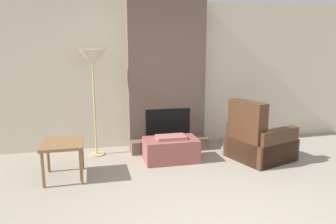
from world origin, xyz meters
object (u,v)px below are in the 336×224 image
at_px(side_table, 63,147).
at_px(ottoman, 171,149).
at_px(armchair, 257,142).
at_px(floor_lamp_left, 92,62).

bearing_deg(side_table, ottoman, 11.57).
distance_m(ottoman, armchair, 1.41).
relative_size(ottoman, floor_lamp_left, 0.48).
relative_size(armchair, floor_lamp_left, 0.61).
height_order(armchair, floor_lamp_left, floor_lamp_left).
distance_m(armchair, side_table, 3.01).
relative_size(side_table, floor_lamp_left, 0.36).
bearing_deg(floor_lamp_left, ottoman, -26.67).
bearing_deg(ottoman, floor_lamp_left, 153.33).
relative_size(ottoman, armchair, 0.79).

